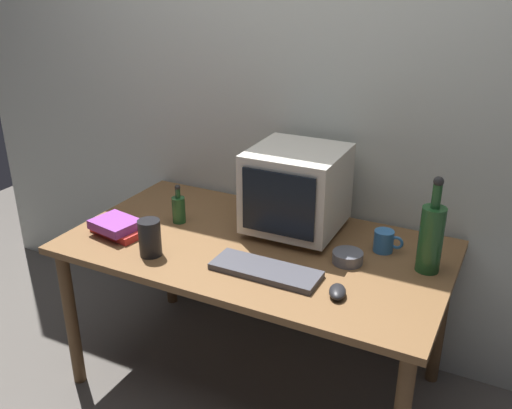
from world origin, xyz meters
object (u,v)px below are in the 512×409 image
object	(u,v)px
keyboard	(266,270)
cd_spindle	(348,257)
bottle_short	(179,208)
crt_monitor	(297,190)
computer_mouse	(337,292)
metal_canister	(150,238)
book_stack	(117,227)
mug	(384,241)
bottle_tall	(431,236)

from	to	relation	value
keyboard	cd_spindle	world-z (taller)	cd_spindle
bottle_short	crt_monitor	bearing A→B (deg)	17.35
computer_mouse	metal_canister	world-z (taller)	metal_canister
crt_monitor	computer_mouse	bearing A→B (deg)	-50.88
computer_mouse	book_stack	world-z (taller)	book_stack
crt_monitor	bottle_short	distance (m)	0.54
keyboard	book_stack	world-z (taller)	book_stack
mug	book_stack	bearing A→B (deg)	-160.87
crt_monitor	metal_canister	distance (m)	0.64
bottle_tall	metal_canister	distance (m)	1.08
crt_monitor	keyboard	xyz separation A→B (m)	(0.05, -0.39, -0.18)
crt_monitor	metal_canister	xyz separation A→B (m)	(-0.43, -0.47, -0.12)
bottle_tall	mug	xyz separation A→B (m)	(-0.19, 0.08, -0.10)
computer_mouse	bottle_short	xyz separation A→B (m)	(-0.84, 0.26, 0.05)
bottle_short	mug	xyz separation A→B (m)	(0.90, 0.14, -0.02)
computer_mouse	bottle_tall	xyz separation A→B (m)	(0.24, 0.33, 0.13)
bottle_short	cd_spindle	world-z (taller)	bottle_short
bottle_short	metal_canister	distance (m)	0.32
keyboard	bottle_short	world-z (taller)	bottle_short
computer_mouse	book_stack	size ratio (longest dim) A/B	0.40
crt_monitor	book_stack	bearing A→B (deg)	-150.21
crt_monitor	computer_mouse	distance (m)	0.57
crt_monitor	metal_canister	bearing A→B (deg)	-132.67
computer_mouse	cd_spindle	world-z (taller)	cd_spindle
book_stack	metal_canister	world-z (taller)	metal_canister
book_stack	metal_canister	xyz separation A→B (m)	(0.24, -0.08, 0.04)
bottle_tall	mug	size ratio (longest dim) A/B	3.17
book_stack	cd_spindle	size ratio (longest dim) A/B	2.09
keyboard	cd_spindle	distance (m)	0.33
crt_monitor	computer_mouse	xyz separation A→B (m)	(0.34, -0.42, -0.17)
bottle_short	cd_spindle	distance (m)	0.80
bottle_short	mug	world-z (taller)	bottle_short
metal_canister	bottle_tall	bearing A→B (deg)	20.36
keyboard	mug	bearing A→B (deg)	46.78
bottle_short	bottle_tall	bearing A→B (deg)	3.53
mug	metal_canister	world-z (taller)	metal_canister
metal_canister	crt_monitor	bearing A→B (deg)	47.33
bottle_short	mug	bearing A→B (deg)	9.05
bottle_short	cd_spindle	bearing A→B (deg)	-0.98
keyboard	metal_canister	size ratio (longest dim) A/B	2.80
crt_monitor	bottle_tall	xyz separation A→B (m)	(0.58, -0.09, -0.05)
mug	metal_canister	bearing A→B (deg)	-151.29
keyboard	mug	size ratio (longest dim) A/B	3.50
mug	cd_spindle	world-z (taller)	mug
crt_monitor	computer_mouse	size ratio (longest dim) A/B	3.93
crt_monitor	bottle_tall	size ratio (longest dim) A/B	1.03
mug	bottle_tall	bearing A→B (deg)	-22.00
bottle_tall	cd_spindle	distance (m)	0.32
bottle_short	book_stack	world-z (taller)	bottle_short
bottle_tall	bottle_short	size ratio (longest dim) A/B	2.11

